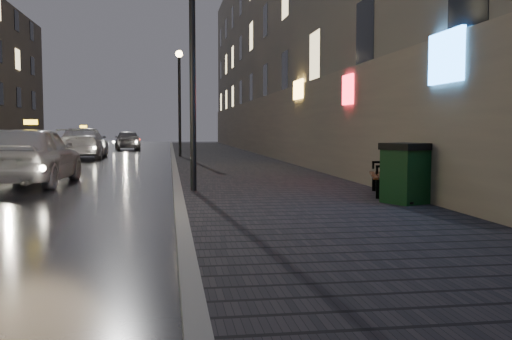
{
  "coord_description": "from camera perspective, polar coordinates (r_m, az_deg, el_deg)",
  "views": [
    {
      "loc": [
        1.31,
        -6.92,
        1.56
      ],
      "look_at": [
        2.78,
        2.67,
        0.85
      ],
      "focal_mm": 40.0,
      "sensor_mm": 36.0,
      "label": 1
    }
  ],
  "objects": [
    {
      "name": "taxi_near",
      "position": [
        16.89,
        -21.52,
        1.42
      ],
      "size": [
        2.21,
        4.96,
        1.66
      ],
      "primitive_type": "imported",
      "rotation": [
        0.0,
        0.0,
        3.09
      ],
      "color": "silver",
      "rests_on": "ground"
    },
    {
      "name": "building_near",
      "position": [
        32.81,
        1.63,
        12.86
      ],
      "size": [
        1.8,
        50.0,
        13.0
      ],
      "primitive_type": "cube",
      "color": "#605B54",
      "rests_on": "ground"
    },
    {
      "name": "taxi_mid",
      "position": [
        31.1,
        -16.85,
        2.6
      ],
      "size": [
        2.34,
        5.49,
        1.58
      ],
      "primitive_type": "imported",
      "rotation": [
        0.0,
        0.0,
        3.17
      ],
      "color": "silver",
      "rests_on": "ground"
    },
    {
      "name": "ground",
      "position": [
        7.21,
        -19.17,
        -8.55
      ],
      "size": [
        120.0,
        120.0,
        0.0
      ],
      "primitive_type": "plane",
      "color": "black",
      "rests_on": "ground"
    },
    {
      "name": "lamp_far",
      "position": [
        28.99,
        -7.67,
        7.98
      ],
      "size": [
        0.36,
        0.36,
        5.28
      ],
      "color": "black",
      "rests_on": "sidewalk"
    },
    {
      "name": "lamp_near",
      "position": [
        13.07,
        -6.38,
        12.65
      ],
      "size": [
        0.36,
        0.36,
        5.28
      ],
      "color": "black",
      "rests_on": "sidewalk"
    },
    {
      "name": "bench",
      "position": [
        12.4,
        13.14,
        -0.4
      ],
      "size": [
        1.08,
        1.82,
        0.88
      ],
      "rotation": [
        0.0,
        0.0,
        -0.3
      ],
      "color": "black",
      "rests_on": "sidewalk"
    },
    {
      "name": "trash_bin",
      "position": [
        11.1,
        14.78,
        -0.26
      ],
      "size": [
        0.98,
        0.98,
        1.13
      ],
      "rotation": [
        0.0,
        0.0,
        0.42
      ],
      "color": "#0E3315",
      "rests_on": "sidewalk"
    },
    {
      "name": "car_far",
      "position": [
        42.04,
        -12.73,
        2.94
      ],
      "size": [
        2.2,
        4.35,
        1.42
      ],
      "primitive_type": "imported",
      "rotation": [
        0.0,
        0.0,
        3.27
      ],
      "color": "gray",
      "rests_on": "ground"
    },
    {
      "name": "sidewalk",
      "position": [
        28.08,
        -3.37,
        1.16
      ],
      "size": [
        4.6,
        58.0,
        0.15
      ],
      "primitive_type": "cube",
      "color": "black",
      "rests_on": "ground"
    },
    {
      "name": "curb",
      "position": [
        27.96,
        -8.28,
        1.11
      ],
      "size": [
        0.2,
        58.0,
        0.15
      ],
      "primitive_type": "cube",
      "color": "slate",
      "rests_on": "ground"
    }
  ]
}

